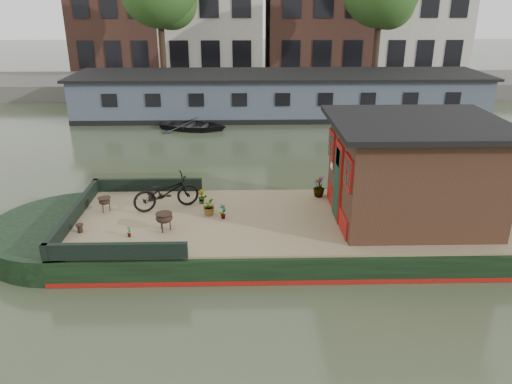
{
  "coord_description": "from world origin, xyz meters",
  "views": [
    {
      "loc": [
        -1.81,
        -11.09,
        5.75
      ],
      "look_at": [
        -1.52,
        0.5,
        1.15
      ],
      "focal_mm": 35.0,
      "sensor_mm": 36.0,
      "label": 1
    }
  ],
  "objects_px": {
    "cabin": "(413,170)",
    "brazier_front": "(164,222)",
    "potted_plant_a": "(223,212)",
    "bicycle": "(166,192)",
    "dinghy": "(193,123)",
    "brazier_rear": "(105,204)"
  },
  "relations": [
    {
      "from": "brazier_front",
      "to": "dinghy",
      "type": "xyz_separation_m",
      "value": [
        -0.44,
        11.82,
        -0.55
      ]
    },
    {
      "from": "brazier_front",
      "to": "brazier_rear",
      "type": "height_order",
      "value": "brazier_front"
    },
    {
      "from": "bicycle",
      "to": "brazier_rear",
      "type": "bearing_deg",
      "value": 72.84
    },
    {
      "from": "cabin",
      "to": "bicycle",
      "type": "xyz_separation_m",
      "value": [
        -5.98,
        0.67,
        -0.79
      ]
    },
    {
      "from": "brazier_rear",
      "to": "bicycle",
      "type": "bearing_deg",
      "value": 5.34
    },
    {
      "from": "brazier_rear",
      "to": "dinghy",
      "type": "bearing_deg",
      "value": 83.45
    },
    {
      "from": "potted_plant_a",
      "to": "brazier_rear",
      "type": "height_order",
      "value": "potted_plant_a"
    },
    {
      "from": "bicycle",
      "to": "brazier_front",
      "type": "bearing_deg",
      "value": 163.14
    },
    {
      "from": "dinghy",
      "to": "cabin",
      "type": "bearing_deg",
      "value": -135.43
    },
    {
      "from": "brazier_front",
      "to": "potted_plant_a",
      "type": "bearing_deg",
      "value": 25.31
    },
    {
      "from": "brazier_rear",
      "to": "potted_plant_a",
      "type": "bearing_deg",
      "value": -9.98
    },
    {
      "from": "cabin",
      "to": "brazier_rear",
      "type": "bearing_deg",
      "value": 175.97
    },
    {
      "from": "brazier_front",
      "to": "brazier_rear",
      "type": "relative_size",
      "value": 1.18
    },
    {
      "from": "bicycle",
      "to": "dinghy",
      "type": "distance_m",
      "value": 10.56
    },
    {
      "from": "bicycle",
      "to": "brazier_front",
      "type": "height_order",
      "value": "bicycle"
    },
    {
      "from": "bicycle",
      "to": "dinghy",
      "type": "bearing_deg",
      "value": -20.81
    },
    {
      "from": "brazier_front",
      "to": "dinghy",
      "type": "relative_size",
      "value": 0.14
    },
    {
      "from": "brazier_front",
      "to": "cabin",
      "type": "bearing_deg",
      "value": 6.06
    },
    {
      "from": "brazier_front",
      "to": "brazier_rear",
      "type": "xyz_separation_m",
      "value": [
        -1.66,
        1.15,
        -0.03
      ]
    },
    {
      "from": "dinghy",
      "to": "brazier_rear",
      "type": "bearing_deg",
      "value": -171.3
    },
    {
      "from": "cabin",
      "to": "brazier_front",
      "type": "xyz_separation_m",
      "value": [
        -5.85,
        -0.62,
        -1.01
      ]
    },
    {
      "from": "potted_plant_a",
      "to": "brazier_rear",
      "type": "xyz_separation_m",
      "value": [
        -2.98,
        0.53,
        -0.0
      ]
    }
  ]
}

